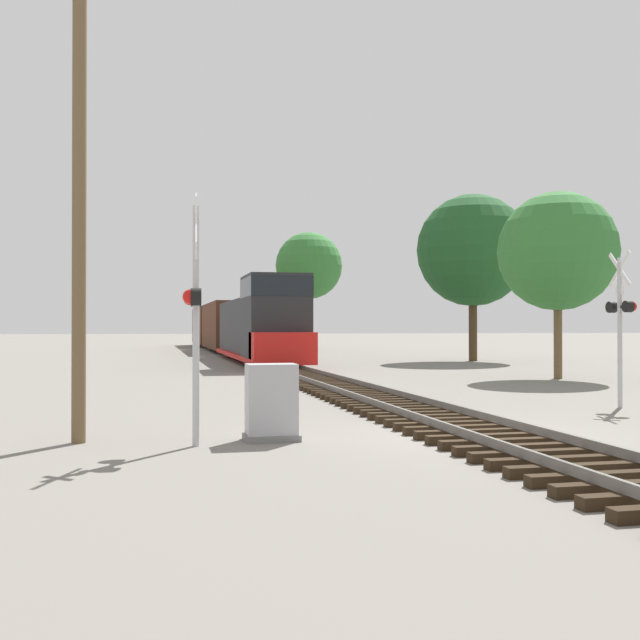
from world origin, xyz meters
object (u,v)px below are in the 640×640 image
crossing_signal_near (195,305)px  relay_cabinet (271,403)px  crossing_signal_far (621,315)px  tree_deep_background (309,266)px  freight_train (229,327)px  tree_far_right (558,251)px  tree_mid_background (473,251)px  utility_pole (79,185)px

crossing_signal_near → relay_cabinet: size_ratio=3.11×
crossing_signal_near → crossing_signal_far: bearing=112.4°
relay_cabinet → crossing_signal_far: bearing=19.8°
relay_cabinet → tree_deep_background: (11.71, 51.83, 6.80)m
freight_train → tree_far_right: bearing=-72.7°
freight_train → tree_mid_background: size_ratio=5.16×
relay_cabinet → utility_pole: bearing=171.8°
freight_train → crossing_signal_near: 46.03m
crossing_signal_near → relay_cabinet: crossing_signal_near is taller
relay_cabinet → tree_mid_background: tree_mid_background is taller
crossing_signal_near → tree_far_right: (15.20, 13.85, 2.63)m
utility_pole → tree_mid_background: 34.43m
utility_pole → tree_deep_background: (15.13, 51.34, 2.84)m
relay_cabinet → tree_mid_background: bearing=59.2°
freight_train → utility_pole: (-7.32, -44.88, 2.58)m
crossing_signal_near → tree_deep_background: 54.04m
crossing_signal_far → tree_far_right: bearing=-21.9°
freight_train → utility_pole: bearing=-99.3°
crossing_signal_far → utility_pole: 13.62m
tree_far_right → crossing_signal_far: bearing=-112.3°
tree_mid_background → tree_deep_background: 24.12m
crossing_signal_far → tree_mid_background: tree_mid_background is taller
relay_cabinet → tree_deep_background: size_ratio=0.13×
crossing_signal_near → tree_far_right: size_ratio=0.58×
crossing_signal_far → tree_far_right: (4.12, 10.03, 2.71)m
crossing_signal_near → tree_mid_background: 34.19m
relay_cabinet → tree_mid_background: size_ratio=0.14×
crossing_signal_near → tree_far_right: bearing=135.7°
crossing_signal_near → crossing_signal_far: (11.08, 3.82, -0.08)m
crossing_signal_near → tree_deep_background: bearing=169.2°
tree_far_right → tree_mid_background: bearing=78.4°
utility_pole → tree_far_right: 21.58m
crossing_signal_far → tree_far_right: 11.18m
crossing_signal_near → tree_mid_background: tree_mid_background is taller
tree_deep_background → utility_pole: bearing=-106.4°
crossing_signal_far → tree_mid_background: 26.16m
tree_deep_background → relay_cabinet: bearing=-102.7°
crossing_signal_far → tree_mid_background: (7.15, 24.79, 4.28)m
freight_train → tree_deep_background: 11.50m
tree_far_right → tree_mid_background: size_ratio=0.75×
tree_deep_background → crossing_signal_near: bearing=-104.1°
relay_cabinet → tree_deep_background: tree_deep_background is taller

